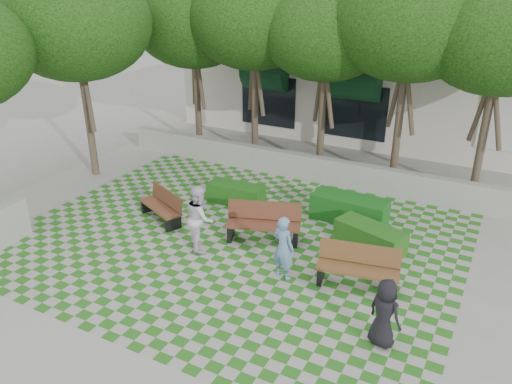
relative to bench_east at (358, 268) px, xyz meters
The scene contains 16 objects.
ground 3.78m from the bench_east, behind, with size 90.00×90.00×0.00m, color gray.
lawn 3.76m from the bench_east, behind, with size 12.00×12.00×0.00m, color #2B721E.
sidewalk_south 6.46m from the bench_east, 125.05° to the right, with size 16.00×2.00×0.01m, color #9E9B93.
sidewalk_west 10.92m from the bench_east, behind, with size 2.00×12.00×0.01m, color #9E9B93.
retaining_wall 6.73m from the bench_east, 123.35° to the left, with size 15.00×0.36×0.90m, color #9E9B93.
bench_east is the anchor object (origin of this frame).
bench_mid 3.10m from the bench_east, 162.80° to the left, with size 2.14×1.31×1.07m.
bench_west 6.22m from the bench_east, behind, with size 1.83×1.25×0.92m.
hedge_east 1.88m from the bench_east, 97.39° to the left, with size 1.89×0.76×0.66m, color #1D5015.
hedge_midright 3.40m from the bench_east, 111.50° to the left, with size 2.21×0.88×0.77m, color #155019.
hedge_midleft 5.54m from the bench_east, 151.17° to the left, with size 1.80×0.72×0.63m, color #1A5115.
person_blue 1.80m from the bench_east, 163.48° to the right, with size 0.60×0.39×1.64m, color #6791BB.
person_dark 2.05m from the bench_east, 58.68° to the right, with size 0.72×0.47×1.47m, color black.
person_white 4.28m from the bench_east, behind, with size 0.88×0.68×1.80m, color silver.
tree_row 9.05m from the bench_east, 135.98° to the left, with size 17.70×13.40×7.41m.
building 13.93m from the bench_east, 101.58° to the left, with size 18.00×8.92×5.15m.
Camera 1 is at (6.27, -9.35, 6.82)m, focal length 35.00 mm.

